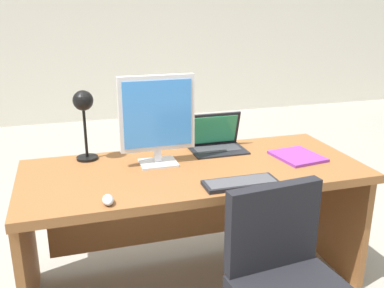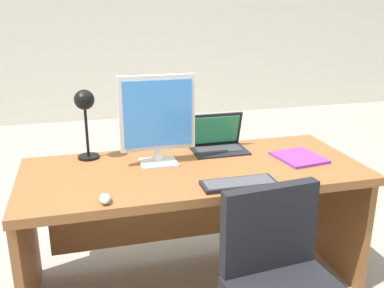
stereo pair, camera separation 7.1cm
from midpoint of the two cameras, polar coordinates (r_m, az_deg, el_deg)
ground at (r=3.96m, az=-6.61°, el=-5.32°), size 12.00×12.00×0.00m
back_wall at (r=6.09m, az=-11.45°, el=16.20°), size 10.00×0.10×2.80m
desk at (r=2.44m, az=-0.88°, el=-6.78°), size 1.82×0.77×0.72m
monitor at (r=2.31m, az=-5.49°, el=3.60°), size 0.40×0.16×0.49m
laptop at (r=2.61m, az=2.35°, el=0.77°), size 0.32×0.23×0.22m
keyboard at (r=2.12m, az=5.44°, el=-5.12°), size 0.37×0.13×0.02m
mouse at (r=1.96m, az=-12.03°, el=-7.19°), size 0.05×0.09×0.04m
desk_lamp at (r=2.42m, az=-14.87°, el=4.34°), size 0.12×0.15×0.40m
book at (r=2.53m, az=12.92°, el=-1.59°), size 0.27×0.30×0.02m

